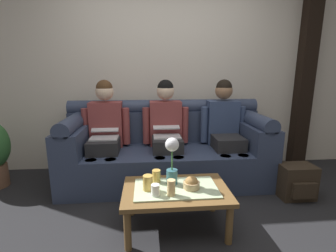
{
  "coord_description": "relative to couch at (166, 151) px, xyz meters",
  "views": [
    {
      "loc": [
        -0.23,
        -1.66,
        1.31
      ],
      "look_at": [
        0.0,
        0.93,
        0.73
      ],
      "focal_mm": 26.07,
      "sensor_mm": 36.0,
      "label": 1
    }
  ],
  "objects": [
    {
      "name": "person_middle",
      "position": [
        0.0,
        -0.0,
        0.29
      ],
      "size": [
        0.56,
        0.67,
        1.22
      ],
      "color": "#232326",
      "rests_on": "ground_plane"
    },
    {
      "name": "cup_near_left",
      "position": [
        -0.23,
        -1.01,
        0.07
      ],
      "size": [
        0.08,
        0.08,
        0.12
      ],
      "primitive_type": "cylinder",
      "color": "gold",
      "rests_on": "coffee_table"
    },
    {
      "name": "cup_far_center",
      "position": [
        -0.16,
        -0.87,
        0.06
      ],
      "size": [
        0.07,
        0.07,
        0.11
      ],
      "primitive_type": "cylinder",
      "color": "gold",
      "rests_on": "coffee_table"
    },
    {
      "name": "timber_pillar",
      "position": [
        1.94,
        0.41,
        1.08
      ],
      "size": [
        0.2,
        0.2,
        2.9
      ],
      "primitive_type": "cube",
      "color": "black",
      "rests_on": "ground_plane"
    },
    {
      "name": "person_right",
      "position": [
        0.72,
        -0.0,
        0.29
      ],
      "size": [
        0.56,
        0.67,
        1.22
      ],
      "color": "#232326",
      "rests_on": "ground_plane"
    },
    {
      "name": "person_left",
      "position": [
        -0.72,
        -0.0,
        0.29
      ],
      "size": [
        0.56,
        0.67,
        1.22
      ],
      "color": "#232326",
      "rests_on": "ground_plane"
    },
    {
      "name": "couch",
      "position": [
        0.0,
        0.0,
        0.0
      ],
      "size": [
        2.39,
        0.88,
        0.96
      ],
      "color": "#2D3851",
      "rests_on": "ground_plane"
    },
    {
      "name": "flower_vase",
      "position": [
        -0.03,
        -0.91,
        0.23
      ],
      "size": [
        0.12,
        0.12,
        0.41
      ],
      "color": "#336672",
      "rests_on": "coffee_table"
    },
    {
      "name": "backpack_right",
      "position": [
        1.33,
        -0.58,
        -0.19
      ],
      "size": [
        0.35,
        0.29,
        0.36
      ],
      "color": "#2D2319",
      "rests_on": "ground_plane"
    },
    {
      "name": "back_wall_patterned",
      "position": [
        0.0,
        0.53,
        1.08
      ],
      "size": [
        6.0,
        0.12,
        2.9
      ],
      "primitive_type": "cube",
      "color": "beige",
      "rests_on": "ground_plane"
    },
    {
      "name": "snack_bowl",
      "position": [
        0.13,
        -1.01,
        0.04
      ],
      "size": [
        0.14,
        0.14,
        0.11
      ],
      "color": "tan",
      "rests_on": "coffee_table"
    },
    {
      "name": "coffee_table",
      "position": [
        0.0,
        -0.98,
        -0.05
      ],
      "size": [
        0.88,
        0.57,
        0.37
      ],
      "color": "brown",
      "rests_on": "ground_plane"
    },
    {
      "name": "ground_plane",
      "position": [
        0.0,
        -1.17,
        -0.37
      ],
      "size": [
        14.0,
        14.0,
        0.0
      ],
      "primitive_type": "plane",
      "color": "black"
    },
    {
      "name": "cup_far_left",
      "position": [
        -0.17,
        -1.1,
        0.05
      ],
      "size": [
        0.07,
        0.07,
        0.09
      ],
      "primitive_type": "cylinder",
      "color": "white",
      "rests_on": "coffee_table"
    },
    {
      "name": "cup_near_right",
      "position": [
        -0.05,
        -1.11,
        0.07
      ],
      "size": [
        0.06,
        0.06,
        0.13
      ],
      "primitive_type": "cylinder",
      "color": "#DBB77A",
      "rests_on": "coffee_table"
    }
  ]
}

